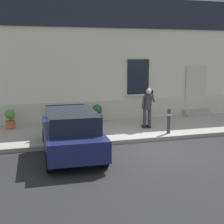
# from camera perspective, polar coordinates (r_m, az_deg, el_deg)

# --- Properties ---
(ground_plane) EXTENTS (80.00, 80.00, 0.00)m
(ground_plane) POSITION_cam_1_polar(r_m,az_deg,el_deg) (11.17, 7.87, -6.73)
(ground_plane) COLOR #232326
(sidewalk) EXTENTS (24.00, 3.60, 0.15)m
(sidewalk) POSITION_cam_1_polar(r_m,az_deg,el_deg) (13.66, 3.18, -3.09)
(sidewalk) COLOR #99968E
(sidewalk) RESTS_ON ground
(curb_edge) EXTENTS (24.00, 0.12, 0.15)m
(curb_edge) POSITION_cam_1_polar(r_m,az_deg,el_deg) (11.98, 6.08, -5.12)
(curb_edge) COLOR gray
(curb_edge) RESTS_ON ground
(building_facade) EXTENTS (24.00, 1.52, 7.50)m
(building_facade) POSITION_cam_1_polar(r_m,az_deg,el_deg) (15.65, 0.34, 12.16)
(building_facade) COLOR beige
(building_facade) RESTS_ON ground
(entrance_stoop) EXTENTS (1.40, 0.64, 0.32)m
(entrance_stoop) POSITION_cam_1_polar(r_m,az_deg,el_deg) (16.76, 15.30, -0.15)
(entrance_stoop) COLOR #9E998E
(entrance_stoop) RESTS_ON sidewalk
(hatchback_car_navy) EXTENTS (1.88, 4.11, 1.50)m
(hatchback_car_navy) POSITION_cam_1_polar(r_m,az_deg,el_deg) (10.32, -7.50, -3.62)
(hatchback_car_navy) COLOR #161E4C
(hatchback_car_navy) RESTS_ON ground
(bollard_near_person) EXTENTS (0.15, 0.15, 1.04)m
(bollard_near_person) POSITION_cam_1_polar(r_m,az_deg,el_deg) (12.66, 10.40, -1.40)
(bollard_near_person) COLOR #333338
(bollard_near_person) RESTS_ON sidewalk
(person_on_phone) EXTENTS (0.51, 0.51, 1.74)m
(person_on_phone) POSITION_cam_1_polar(r_m,az_deg,el_deg) (13.29, 6.57, 1.19)
(person_on_phone) COLOR #2D2D33
(person_on_phone) RESTS_ON sidewalk
(planter_terracotta) EXTENTS (0.44, 0.44, 0.86)m
(planter_terracotta) POSITION_cam_1_polar(r_m,az_deg,el_deg) (13.92, -18.17, -1.12)
(planter_terracotta) COLOR #B25B38
(planter_terracotta) RESTS_ON sidewalk
(planter_cream) EXTENTS (0.44, 0.44, 0.86)m
(planter_cream) POSITION_cam_1_polar(r_m,az_deg,el_deg) (14.11, -10.29, -0.60)
(planter_cream) COLOR beige
(planter_cream) RESTS_ON sidewalk
(planter_charcoal) EXTENTS (0.44, 0.44, 0.86)m
(planter_charcoal) POSITION_cam_1_polar(r_m,az_deg,el_deg) (14.48, -2.69, -0.15)
(planter_charcoal) COLOR #2D2D30
(planter_charcoal) RESTS_ON sidewalk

